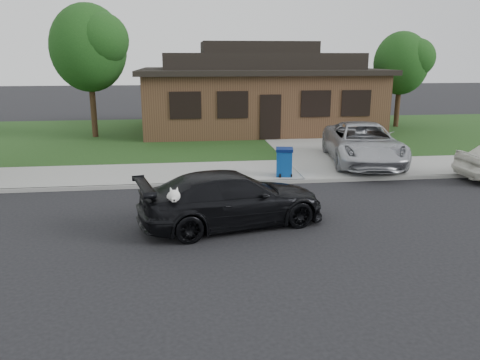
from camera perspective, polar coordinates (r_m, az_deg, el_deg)
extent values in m
plane|color=black|center=(11.62, -5.76, -5.40)|extent=(120.00, 120.00, 0.00)
cube|color=gray|center=(16.39, -6.24, 0.80)|extent=(60.00, 3.00, 0.12)
cube|color=gray|center=(14.94, -6.13, -0.58)|extent=(60.00, 0.12, 0.12)
cube|color=#193814|center=(24.23, -6.61, 5.35)|extent=(60.00, 13.00, 0.13)
cube|color=gray|center=(22.16, 9.25, 4.39)|extent=(4.50, 13.00, 0.14)
imported|color=black|center=(11.35, -0.94, -2.30)|extent=(4.87, 2.89, 1.32)
ellipsoid|color=white|center=(10.42, -8.00, -2.10)|extent=(0.34, 0.40, 0.30)
sphere|color=white|center=(10.17, -8.03, -1.94)|extent=(0.26, 0.26, 0.26)
cube|color=white|center=(10.07, -8.03, -2.39)|extent=(0.09, 0.12, 0.08)
sphere|color=black|center=(10.01, -8.03, -2.49)|extent=(0.04, 0.04, 0.04)
cone|color=white|center=(10.19, -8.43, -1.14)|extent=(0.11, 0.11, 0.14)
cone|color=white|center=(10.18, -7.68, -1.12)|extent=(0.11, 0.11, 0.14)
imported|color=#B2B4BA|center=(18.11, 14.76, 4.37)|extent=(3.27, 5.61, 1.47)
cube|color=#0D4394|center=(15.73, 5.41, 2.04)|extent=(0.61, 0.61, 0.84)
cube|color=#071952|center=(15.64, 5.45, 3.71)|extent=(0.66, 0.66, 0.09)
cylinder|color=black|center=(15.53, 4.90, 0.53)|extent=(0.07, 0.14, 0.13)
cylinder|color=black|center=(15.61, 6.25, 0.57)|extent=(0.07, 0.14, 0.13)
cube|color=#422B1C|center=(26.35, 2.08, 9.62)|extent=(12.00, 8.00, 3.00)
cube|color=black|center=(26.26, 2.12, 13.16)|extent=(12.60, 8.60, 0.25)
cube|color=black|center=(26.25, 2.13, 14.30)|extent=(10.00, 6.50, 0.80)
cube|color=black|center=(26.25, 2.14, 15.83)|extent=(6.00, 3.50, 0.60)
cube|color=black|center=(22.45, 3.72, 7.68)|extent=(1.00, 0.06, 2.10)
cube|color=black|center=(21.99, -6.67, 9.03)|extent=(1.30, 0.05, 1.10)
cube|color=black|center=(22.12, -0.90, 9.16)|extent=(1.30, 0.05, 1.10)
cube|color=black|center=(22.90, 9.23, 9.17)|extent=(1.30, 0.05, 1.10)
cube|color=black|center=(23.54, 13.97, 9.08)|extent=(1.30, 0.05, 1.10)
cylinder|color=#332114|center=(24.44, -17.41, 7.94)|extent=(0.28, 0.28, 2.48)
ellipsoid|color=#143811|center=(24.30, -17.98, 15.06)|extent=(3.60, 3.60, 4.14)
sphere|color=#26591E|center=(23.66, -16.51, 16.07)|extent=(2.52, 2.52, 2.52)
cylinder|color=#332114|center=(28.33, 18.60, 8.24)|extent=(0.28, 0.28, 2.03)
ellipsoid|color=#143811|center=(28.19, 19.03, 13.31)|extent=(3.00, 3.00, 3.45)
sphere|color=#26591E|center=(28.05, 20.63, 13.79)|extent=(2.10, 2.10, 2.10)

